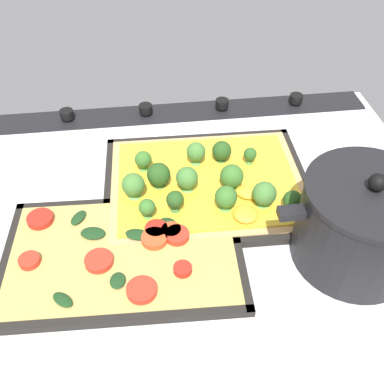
% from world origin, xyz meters
% --- Properties ---
extents(ground_plane, '(0.82, 0.66, 0.03)m').
position_xyz_m(ground_plane, '(0.00, 0.00, -0.01)').
color(ground_plane, silver).
extents(stove_control_panel, '(0.79, 0.07, 0.03)m').
position_xyz_m(stove_control_panel, '(0.00, -0.29, 0.01)').
color(stove_control_panel, black).
rests_on(stove_control_panel, ground_plane).
extents(baking_tray_front, '(0.36, 0.29, 0.01)m').
position_xyz_m(baking_tray_front, '(-0.01, -0.05, 0.00)').
color(baking_tray_front, black).
rests_on(baking_tray_front, ground_plane).
extents(broccoli_pizza, '(0.34, 0.27, 0.06)m').
position_xyz_m(broccoli_pizza, '(-0.01, -0.04, 0.02)').
color(broccoli_pizza, tan).
rests_on(broccoli_pizza, baking_tray_front).
extents(baking_tray_back, '(0.37, 0.25, 0.01)m').
position_xyz_m(baking_tray_back, '(0.13, 0.08, 0.00)').
color(baking_tray_back, black).
rests_on(baking_tray_back, ground_plane).
extents(veggie_pizza_back, '(0.34, 0.22, 0.02)m').
position_xyz_m(veggie_pizza_back, '(0.13, 0.08, 0.01)').
color(veggie_pizza_back, tan).
rests_on(veggie_pizza_back, baking_tray_back).
extents(cooking_pot, '(0.25, 0.18, 0.16)m').
position_xyz_m(cooking_pot, '(-0.21, 0.12, 0.07)').
color(cooking_pot, black).
rests_on(cooking_pot, ground_plane).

